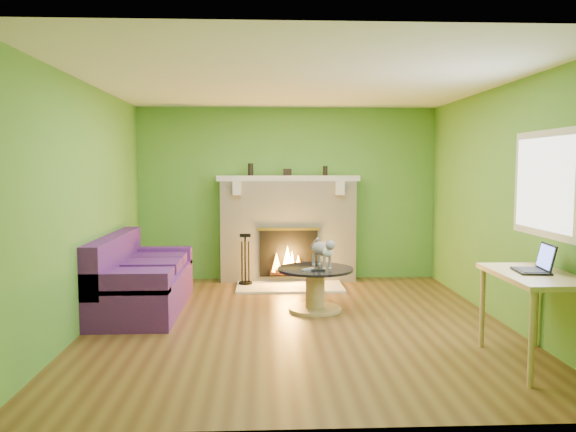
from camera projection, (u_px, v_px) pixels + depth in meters
name	position (u px, v px, depth m)	size (l,w,h in m)	color
floor	(298.00, 323.00, 6.15)	(5.00, 5.00, 0.00)	#573619
ceiling	(298.00, 82.00, 5.92)	(5.00, 5.00, 0.00)	white
wall_back	(288.00, 194.00, 8.52)	(5.00, 5.00, 0.00)	#4D8D2E
wall_front	(323.00, 231.00, 3.55)	(5.00, 5.00, 0.00)	#4D8D2E
wall_left	(86.00, 205.00, 5.93)	(5.00, 5.00, 0.00)	#4D8D2E
wall_right	(503.00, 204.00, 6.14)	(5.00, 5.00, 0.00)	#4D8D2E
window_frame	(544.00, 184.00, 5.22)	(1.20, 1.20, 0.00)	silver
window_pane	(543.00, 184.00, 5.22)	(1.06, 1.06, 0.00)	white
fireplace	(288.00, 230.00, 8.39)	(2.10, 0.46, 1.58)	beige
hearth	(290.00, 287.00, 7.94)	(1.50, 0.75, 0.03)	beige
mantel	(288.00, 178.00, 8.30)	(2.10, 0.28, 0.08)	beige
sofa	(139.00, 281.00, 6.70)	(0.90, 2.00, 0.90)	#4D1B67
coffee_table	(315.00, 286.00, 6.68)	(0.90, 0.90, 0.51)	tan
desk	(536.00, 284.00, 4.80)	(0.63, 1.08, 0.80)	tan
cat	(322.00, 252.00, 6.69)	(0.21, 0.58, 0.36)	slate
remote_silver	(308.00, 269.00, 6.53)	(0.17, 0.04, 0.02)	#969799
remote_black	(318.00, 270.00, 6.48)	(0.16, 0.04, 0.02)	black
laptop	(531.00, 258.00, 4.83)	(0.29, 0.33, 0.25)	black
fire_tools	(245.00, 259.00, 8.03)	(0.20, 0.20, 0.73)	black
mantel_vase_left	(251.00, 169.00, 8.29)	(0.08, 0.08, 0.18)	black
mantel_vase_right	(325.00, 171.00, 8.35)	(0.07, 0.07, 0.14)	black
mantel_box	(287.00, 172.00, 8.32)	(0.12, 0.08, 0.10)	black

